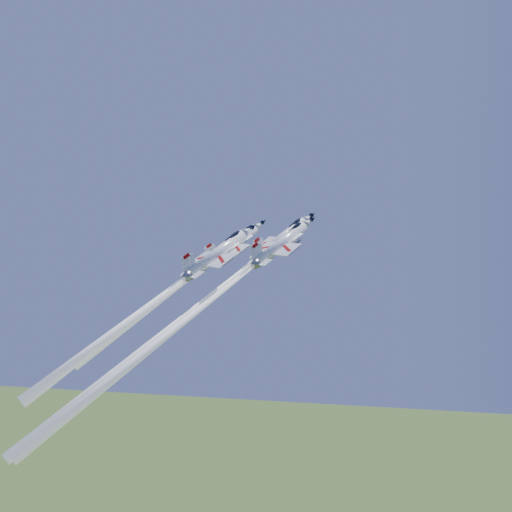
% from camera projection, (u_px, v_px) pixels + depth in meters
% --- Properties ---
extents(jet_lead, '(35.37, 39.76, 47.30)m').
position_uv_depth(jet_lead, '(192.00, 311.00, 100.36)').
color(jet_lead, white).
extents(jet_left, '(25.10, 27.75, 31.82)m').
position_uv_depth(jet_left, '(184.00, 282.00, 108.55)').
color(jet_left, white).
extents(jet_right, '(33.26, 37.31, 44.19)m').
position_uv_depth(jet_right, '(194.00, 313.00, 95.37)').
color(jet_right, white).
extents(jet_slot, '(27.47, 30.33, 34.66)m').
position_uv_depth(jet_slot, '(158.00, 298.00, 99.85)').
color(jet_slot, white).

